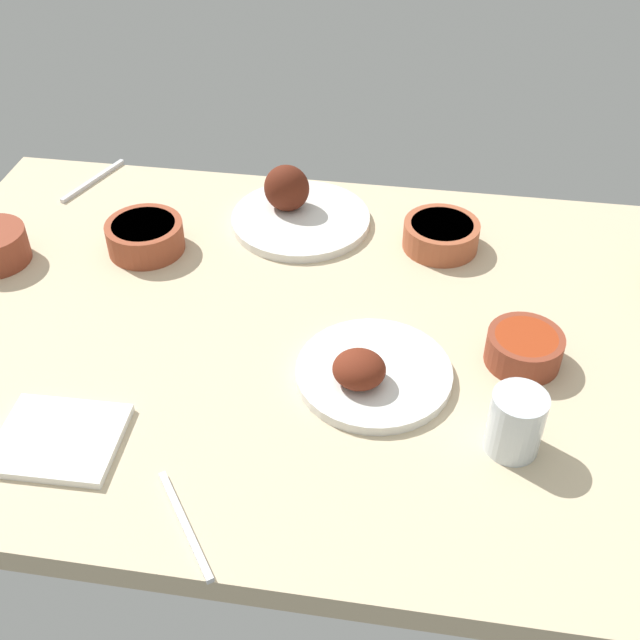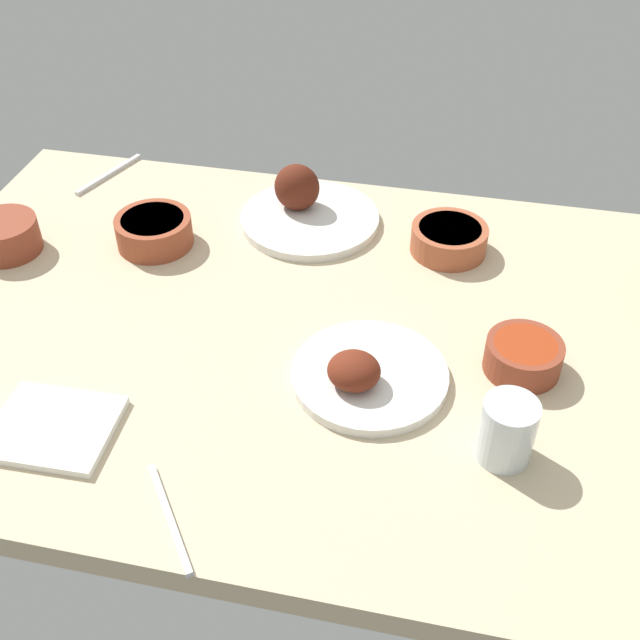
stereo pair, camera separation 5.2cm
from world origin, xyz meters
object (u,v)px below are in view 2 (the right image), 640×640
(spoon_loose, at_px, (109,174))
(bowl_cream, at_px, (5,235))
(plate_center_main, at_px, (306,208))
(fork_loose, at_px, (169,518))
(plate_near_viewer, at_px, (366,374))
(bowl_potatoes, at_px, (154,230))
(folded_napkin, at_px, (54,428))
(bowl_sauce, at_px, (523,355))
(water_tumbler, at_px, (507,431))
(bowl_soup, at_px, (449,238))

(spoon_loose, bearing_deg, bowl_cream, 6.45)
(plate_center_main, bearing_deg, fork_loose, -91.08)
(plate_near_viewer, relative_size, spoon_loose, 1.27)
(fork_loose, xyz_separation_m, spoon_loose, (-0.41, 0.76, 0.00))
(plate_center_main, xyz_separation_m, bowl_potatoes, (-0.24, -0.13, 0.00))
(spoon_loose, bearing_deg, fork_loose, 48.35)
(plate_center_main, xyz_separation_m, folded_napkin, (-0.22, -0.58, -0.02))
(bowl_sauce, relative_size, folded_napkin, 0.69)
(water_tumbler, distance_m, spoon_loose, 0.98)
(water_tumbler, bearing_deg, fork_loose, -154.28)
(bowl_potatoes, bearing_deg, bowl_soup, 9.74)
(bowl_potatoes, relative_size, spoon_loose, 0.75)
(bowl_sauce, bearing_deg, plate_near_viewer, -161.03)
(plate_near_viewer, bearing_deg, water_tumbler, -25.78)
(fork_loose, bearing_deg, plate_center_main, -37.16)
(bowl_cream, xyz_separation_m, fork_loose, (0.48, -0.48, -0.03))
(bowl_soup, xyz_separation_m, fork_loose, (-0.28, -0.64, -0.02))
(folded_napkin, xyz_separation_m, fork_loose, (0.20, -0.10, -0.00))
(plate_center_main, bearing_deg, folded_napkin, -110.41)
(bowl_sauce, relative_size, water_tumbler, 1.21)
(water_tumbler, bearing_deg, plate_center_main, 127.37)
(water_tumbler, bearing_deg, spoon_loose, 144.70)
(bowl_soup, relative_size, fork_loose, 0.78)
(bowl_soup, bearing_deg, bowl_cream, -168.00)
(bowl_sauce, height_order, bowl_potatoes, bowl_potatoes)
(plate_near_viewer, bearing_deg, bowl_sauce, 18.97)
(bowl_sauce, relative_size, bowl_soup, 0.84)
(bowl_soup, bearing_deg, plate_center_main, 170.47)
(plate_center_main, relative_size, plate_near_viewer, 1.12)
(plate_near_viewer, xyz_separation_m, bowl_cream, (-0.67, 0.19, 0.02))
(bowl_soup, height_order, folded_napkin, bowl_soup)
(plate_near_viewer, distance_m, bowl_sauce, 0.23)
(bowl_cream, height_order, fork_loose, bowl_cream)
(bowl_cream, height_order, bowl_sauce, bowl_cream)
(bowl_soup, xyz_separation_m, spoon_loose, (-0.69, 0.12, -0.02))
(bowl_sauce, height_order, bowl_soup, same)
(bowl_sauce, distance_m, fork_loose, 0.55)
(bowl_sauce, distance_m, spoon_loose, 0.91)
(plate_center_main, bearing_deg, bowl_potatoes, -151.46)
(bowl_soup, bearing_deg, bowl_potatoes, -170.26)
(bowl_potatoes, bearing_deg, bowl_cream, -163.44)
(plate_center_main, relative_size, bowl_cream, 2.17)
(spoon_loose, bearing_deg, plate_center_main, 100.07)
(bowl_cream, bearing_deg, bowl_sauce, -7.59)
(bowl_sauce, distance_m, water_tumbler, 0.17)
(bowl_cream, relative_size, spoon_loose, 0.66)
(plate_center_main, height_order, bowl_potatoes, plate_center_main)
(plate_center_main, distance_m, bowl_cream, 0.53)
(water_tumbler, xyz_separation_m, fork_loose, (-0.39, -0.19, -0.04))
(bowl_potatoes, bearing_deg, bowl_sauce, -16.60)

